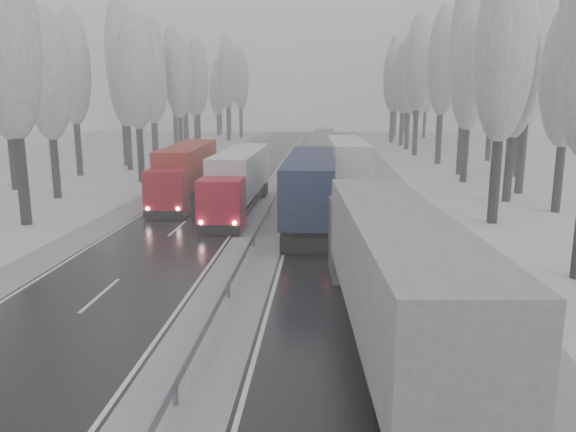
# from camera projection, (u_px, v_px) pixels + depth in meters

# --- Properties ---
(carriageway_right) EXTENTS (7.50, 200.00, 0.03)m
(carriageway_right) POSITION_uv_depth(u_px,v_px,m) (346.00, 212.00, 39.59)
(carriageway_right) COLOR black
(carriageway_right) RESTS_ON ground
(carriageway_left) EXTENTS (7.50, 200.00, 0.03)m
(carriageway_left) POSITION_uv_depth(u_px,v_px,m) (199.00, 210.00, 40.29)
(carriageway_left) COLOR black
(carriageway_left) RESTS_ON ground
(median_slush) EXTENTS (3.00, 200.00, 0.04)m
(median_slush) POSITION_uv_depth(u_px,v_px,m) (272.00, 211.00, 39.94)
(median_slush) COLOR #ADB0B6
(median_slush) RESTS_ON ground
(shoulder_right) EXTENTS (2.40, 200.00, 0.04)m
(shoulder_right) POSITION_uv_depth(u_px,v_px,m) (417.00, 213.00, 39.26)
(shoulder_right) COLOR #ADB0B6
(shoulder_right) RESTS_ON ground
(shoulder_left) EXTENTS (2.40, 200.00, 0.04)m
(shoulder_left) POSITION_uv_depth(u_px,v_px,m) (132.00, 209.00, 40.61)
(shoulder_left) COLOR #ADB0B6
(shoulder_left) RESTS_ON ground
(median_guardrail) EXTENTS (0.12, 200.00, 0.76)m
(median_guardrail) POSITION_uv_depth(u_px,v_px,m) (272.00, 203.00, 39.81)
(median_guardrail) COLOR slate
(median_guardrail) RESTS_ON ground
(tree_18) EXTENTS (3.60, 3.60, 16.58)m
(tree_18) POSITION_uv_depth(u_px,v_px,m) (505.00, 50.00, 33.90)
(tree_18) COLOR black
(tree_18) RESTS_ON ground
(tree_19) EXTENTS (3.60, 3.60, 14.57)m
(tree_19) POSITION_uv_depth(u_px,v_px,m) (569.00, 75.00, 37.71)
(tree_19) COLOR black
(tree_19) RESTS_ON ground
(tree_20) EXTENTS (3.60, 3.60, 15.71)m
(tree_20) POSITION_uv_depth(u_px,v_px,m) (517.00, 67.00, 41.74)
(tree_20) COLOR black
(tree_20) RESTS_ON ground
(tree_21) EXTENTS (3.60, 3.60, 18.62)m
(tree_21) POSITION_uv_depth(u_px,v_px,m) (531.00, 46.00, 45.12)
(tree_21) COLOR black
(tree_21) RESTS_ON ground
(tree_22) EXTENTS (3.60, 3.60, 15.86)m
(tree_22) POSITION_uv_depth(u_px,v_px,m) (470.00, 72.00, 51.97)
(tree_22) COLOR black
(tree_22) RESTS_ON ground
(tree_23) EXTENTS (3.60, 3.60, 13.55)m
(tree_23) POSITION_uv_depth(u_px,v_px,m) (523.00, 89.00, 55.76)
(tree_23) COLOR black
(tree_23) RESTS_ON ground
(tree_24) EXTENTS (3.60, 3.60, 20.49)m
(tree_24) POSITION_uv_depth(u_px,v_px,m) (467.00, 45.00, 56.60)
(tree_24) COLOR black
(tree_24) RESTS_ON ground
(tree_25) EXTENTS (3.60, 3.60, 19.44)m
(tree_25) POSITION_uv_depth(u_px,v_px,m) (523.00, 54.00, 60.19)
(tree_25) COLOR black
(tree_25) RESTS_ON ground
(tree_26) EXTENTS (3.60, 3.60, 18.78)m
(tree_26) POSITION_uv_depth(u_px,v_px,m) (443.00, 62.00, 66.86)
(tree_26) COLOR black
(tree_26) RESTS_ON ground
(tree_27) EXTENTS (3.60, 3.60, 17.62)m
(tree_27) POSITION_uv_depth(u_px,v_px,m) (494.00, 70.00, 70.44)
(tree_27) COLOR black
(tree_27) RESTS_ON ground
(tree_28) EXTENTS (3.60, 3.60, 19.62)m
(tree_28) POSITION_uv_depth(u_px,v_px,m) (418.00, 64.00, 77.26)
(tree_28) COLOR black
(tree_28) RESTS_ON ground
(tree_29) EXTENTS (3.60, 3.60, 18.11)m
(tree_29) POSITION_uv_depth(u_px,v_px,m) (465.00, 72.00, 80.88)
(tree_29) COLOR black
(tree_29) RESTS_ON ground
(tree_30) EXTENTS (3.60, 3.60, 17.86)m
(tree_30) POSITION_uv_depth(u_px,v_px,m) (409.00, 75.00, 87.00)
(tree_30) COLOR black
(tree_30) RESTS_ON ground
(tree_31) EXTENTS (3.60, 3.60, 18.58)m
(tree_31) POSITION_uv_depth(u_px,v_px,m) (443.00, 73.00, 90.42)
(tree_31) COLOR black
(tree_31) RESTS_ON ground
(tree_32) EXTENTS (3.60, 3.60, 17.33)m
(tree_32) POSITION_uv_depth(u_px,v_px,m) (403.00, 79.00, 94.40)
(tree_32) COLOR black
(tree_32) RESTS_ON ground
(tree_33) EXTENTS (3.60, 3.60, 14.33)m
(tree_33) POSITION_uv_depth(u_px,v_px,m) (418.00, 91.00, 98.49)
(tree_33) COLOR black
(tree_33) RESTS_ON ground
(tree_34) EXTENTS (3.60, 3.60, 17.63)m
(tree_34) POSITION_uv_depth(u_px,v_px,m) (393.00, 79.00, 101.36)
(tree_34) COLOR black
(tree_34) RESTS_ON ground
(tree_35) EXTENTS (3.60, 3.60, 18.25)m
(tree_35) POSITION_uv_depth(u_px,v_px,m) (441.00, 78.00, 104.58)
(tree_35) COLOR black
(tree_35) RESTS_ON ground
(tree_36) EXTENTS (3.60, 3.60, 20.23)m
(tree_36) POSITION_uv_depth(u_px,v_px,m) (394.00, 72.00, 110.55)
(tree_36) COLOR black
(tree_36) RESTS_ON ground
(tree_37) EXTENTS (3.60, 3.60, 16.37)m
(tree_37) POSITION_uv_depth(u_px,v_px,m) (426.00, 86.00, 114.50)
(tree_37) COLOR black
(tree_37) RESTS_ON ground
(tree_38) EXTENTS (3.60, 3.60, 17.97)m
(tree_38) POSITION_uv_depth(u_px,v_px,m) (396.00, 81.00, 121.05)
(tree_38) COLOR black
(tree_38) RESTS_ON ground
(tree_39) EXTENTS (3.60, 3.60, 16.19)m
(tree_39) POSITION_uv_depth(u_px,v_px,m) (407.00, 87.00, 125.00)
(tree_39) COLOR black
(tree_39) RESTS_ON ground
(tree_58) EXTENTS (3.60, 3.60, 17.21)m
(tree_58) POSITION_uv_depth(u_px,v_px,m) (9.00, 43.00, 33.37)
(tree_58) COLOR black
(tree_58) RESTS_ON ground
(tree_60) EXTENTS (3.60, 3.60, 14.84)m
(tree_60) POSITION_uv_depth(u_px,v_px,m) (48.00, 76.00, 43.27)
(tree_60) COLOR black
(tree_60) RESTS_ON ground
(tree_61) EXTENTS (3.60, 3.60, 13.95)m
(tree_61) POSITION_uv_depth(u_px,v_px,m) (5.00, 85.00, 47.67)
(tree_61) COLOR black
(tree_61) RESTS_ON ground
(tree_62) EXTENTS (3.60, 3.60, 16.04)m
(tree_62) POSITION_uv_depth(u_px,v_px,m) (136.00, 71.00, 52.16)
(tree_62) COLOR black
(tree_62) RESTS_ON ground
(tree_63) EXTENTS (3.60, 3.60, 16.88)m
(tree_63) POSITION_uv_depth(u_px,v_px,m) (72.00, 68.00, 56.49)
(tree_63) COLOR black
(tree_63) RESTS_ON ground
(tree_64) EXTENTS (3.60, 3.60, 15.42)m
(tree_64) POSITION_uv_depth(u_px,v_px,m) (125.00, 79.00, 61.31)
(tree_64) COLOR black
(tree_64) RESTS_ON ground
(tree_65) EXTENTS (3.60, 3.60, 19.48)m
(tree_65) POSITION_uv_depth(u_px,v_px,m) (121.00, 57.00, 64.81)
(tree_65) COLOR black
(tree_65) RESTS_ON ground
(tree_66) EXTENTS (3.60, 3.60, 15.23)m
(tree_66) POSITION_uv_depth(u_px,v_px,m) (153.00, 83.00, 70.74)
(tree_66) COLOR black
(tree_66) RESTS_ON ground
(tree_67) EXTENTS (3.60, 3.60, 17.09)m
(tree_67) POSITION_uv_depth(u_px,v_px,m) (151.00, 75.00, 74.49)
(tree_67) COLOR black
(tree_67) RESTS_ON ground
(tree_68) EXTENTS (3.60, 3.60, 16.65)m
(tree_68) POSITION_uv_depth(u_px,v_px,m) (179.00, 77.00, 77.05)
(tree_68) COLOR black
(tree_68) RESTS_ON ground
(tree_69) EXTENTS (3.60, 3.60, 19.35)m
(tree_69) POSITION_uv_depth(u_px,v_px,m) (152.00, 66.00, 80.93)
(tree_69) COLOR black
(tree_69) RESTS_ON ground
(tree_70) EXTENTS (3.60, 3.60, 17.09)m
(tree_70) POSITION_uv_depth(u_px,v_px,m) (197.00, 78.00, 86.82)
(tree_70) COLOR black
(tree_70) RESTS_ON ground
(tree_71) EXTENTS (3.60, 3.60, 19.61)m
(tree_71) POSITION_uv_depth(u_px,v_px,m) (173.00, 69.00, 90.72)
(tree_71) COLOR black
(tree_71) RESTS_ON ground
(tree_72) EXTENTS (3.60, 3.60, 15.11)m
(tree_72) POSITION_uv_depth(u_px,v_px,m) (195.00, 88.00, 96.38)
(tree_72) COLOR black
(tree_72) RESTS_ON ground
(tree_73) EXTENTS (3.60, 3.60, 17.22)m
(tree_73) POSITION_uv_depth(u_px,v_px,m) (184.00, 80.00, 100.21)
(tree_73) COLOR black
(tree_73) RESTS_ON ground
(tree_74) EXTENTS (3.60, 3.60, 19.68)m
(tree_74) POSITION_uv_depth(u_px,v_px,m) (227.00, 73.00, 106.08)
(tree_74) COLOR black
(tree_74) RESTS_ON ground
(tree_75) EXTENTS (3.60, 3.60, 18.60)m
(tree_75) POSITION_uv_depth(u_px,v_px,m) (185.00, 78.00, 110.73)
(tree_75) COLOR black
(tree_75) RESTS_ON ground
(tree_76) EXTENTS (3.60, 3.60, 18.55)m
(tree_76) POSITION_uv_depth(u_px,v_px,m) (240.00, 79.00, 115.33)
(tree_76) COLOR black
(tree_76) RESTS_ON ground
(tree_77) EXTENTS (3.60, 3.60, 14.32)m
(tree_77) POSITION_uv_depth(u_px,v_px,m) (217.00, 92.00, 120.16)
(tree_77) COLOR black
(tree_77) RESTS_ON ground
(tree_78) EXTENTS (3.60, 3.60, 19.55)m
(tree_78) POSITION_uv_depth(u_px,v_px,m) (229.00, 77.00, 121.87)
(tree_78) COLOR black
(tree_78) RESTS_ON ground
(tree_79) EXTENTS (3.60, 3.60, 17.07)m
(tree_79) POSITION_uv_depth(u_px,v_px,m) (220.00, 85.00, 126.28)
(tree_79) COLOR black
(tree_79) RESTS_ON ground
(truck_grey_tarp) EXTENTS (3.92, 17.78, 4.53)m
(truck_grey_tarp) POSITION_uv_depth(u_px,v_px,m) (390.00, 265.00, 17.77)
(truck_grey_tarp) COLOR #4C4D52
(truck_grey_tarp) RESTS_ON ground
(truck_blue_box) EXTENTS (2.81, 17.43, 4.46)m
(truck_blue_box) POSITION_uv_depth(u_px,v_px,m) (311.00, 184.00, 34.98)
(truck_blue_box) COLOR #1C1F46
(truck_blue_box) RESTS_ON ground
(truck_cream_box) EXTENTS (3.47, 17.55, 4.48)m
(truck_cream_box) POSITION_uv_depth(u_px,v_px,m) (346.00, 161.00, 48.09)
(truck_cream_box) COLOR beige
(truck_cream_box) RESTS_ON ground
(box_truck_distant) EXTENTS (3.21, 8.56, 3.13)m
(box_truck_distant) POSITION_uv_depth(u_px,v_px,m) (324.00, 137.00, 94.46)
(box_truck_distant) COLOR #A7AAAE
(box_truck_distant) RESTS_ON ground
(truck_red_white) EXTENTS (2.68, 16.42, 4.20)m
(truck_red_white) POSITION_uv_depth(u_px,v_px,m) (239.00, 176.00, 39.63)
(truck_red_white) COLOR #BA0A22
(truck_red_white) RESTS_ON ground
(truck_red_red) EXTENTS (3.47, 16.61, 4.23)m
(truck_red_red) POSITION_uv_depth(u_px,v_px,m) (186.00, 169.00, 43.78)
(truck_red_red) COLOR #A00917
(truck_red_red) RESTS_ON ground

